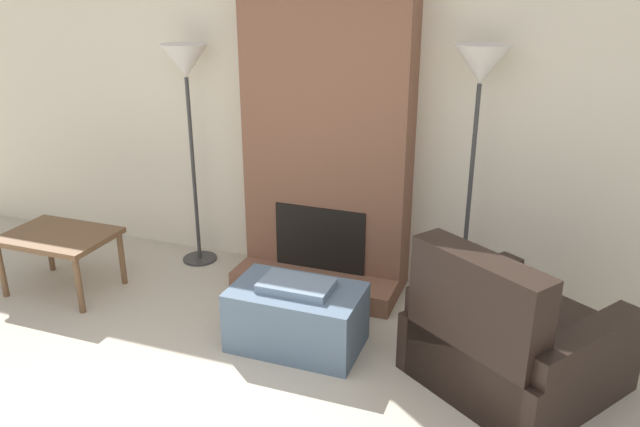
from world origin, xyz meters
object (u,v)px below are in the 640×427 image
Objects in this scene: armchair at (508,344)px; floor_lamp_right at (480,82)px; ottoman at (297,316)px; floor_lamp_left at (186,75)px; side_table at (59,241)px.

floor_lamp_right reaches higher than armchair.
floor_lamp_left is at bearing 143.85° from ottoman.
side_table reaches higher than ottoman.
armchair is 3.21m from side_table.
armchair is 0.74× the size of floor_lamp_right.
side_table is (-3.20, 0.06, 0.14)m from armchair.
ottoman is 0.47× the size of floor_lamp_left.
ottoman is at bearing -36.15° from floor_lamp_left.
floor_lamp_right reaches higher than floor_lamp_left.
ottoman is 0.60× the size of armchair.
ottoman is at bearing -134.61° from floor_lamp_right.
floor_lamp_right reaches higher than side_table.
floor_lamp_left reaches higher than ottoman.
floor_lamp_left is (-2.53, 0.88, 1.27)m from armchair.
floor_lamp_right is (2.83, 0.82, 1.19)m from side_table.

